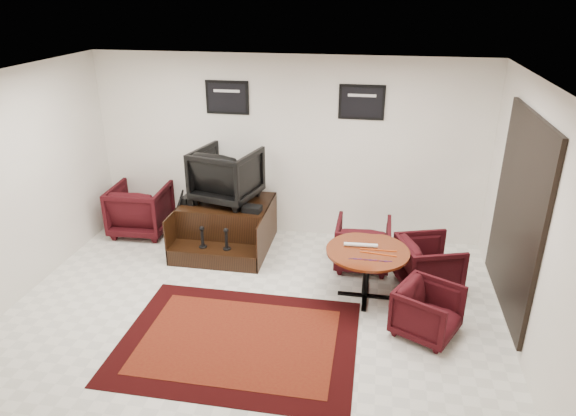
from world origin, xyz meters
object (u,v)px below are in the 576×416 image
object	(u,v)px
shine_chair	(227,172)
table_chair_back	(363,242)
table_chair_corner	(428,309)
meeting_table	(367,256)
armchair_side	(140,207)
shine_podium	(227,226)
table_chair_window	(429,261)

from	to	relation	value
shine_chair	table_chair_back	xyz separation A→B (m)	(2.07, -0.44, -0.75)
table_chair_corner	meeting_table	bearing A→B (deg)	74.86
meeting_table	table_chair_corner	xyz separation A→B (m)	(0.72, -0.65, -0.26)
armchair_side	meeting_table	world-z (taller)	armchair_side
armchair_side	table_chair_back	size ratio (longest dim) A/B	1.15
shine_podium	table_chair_window	bearing A→B (deg)	-13.42
shine_chair	meeting_table	bearing A→B (deg)	163.79
shine_podium	table_chair_corner	distance (m)	3.36
armchair_side	table_chair_corner	bearing A→B (deg)	153.11
shine_podium	table_chair_back	world-z (taller)	table_chair_back
shine_chair	table_chair_window	world-z (taller)	shine_chair
armchair_side	table_chair_corner	distance (m)	4.77
shine_podium	armchair_side	distance (m)	1.50
armchair_side	meeting_table	bearing A→B (deg)	157.62
table_chair_window	table_chair_corner	xyz separation A→B (m)	(-0.08, -1.05, -0.04)
meeting_table	table_chair_corner	bearing A→B (deg)	-42.42
armchair_side	table_chair_corner	world-z (taller)	armchair_side
table_chair_back	table_chair_window	size ratio (longest dim) A/B	1.02
meeting_table	table_chair_corner	world-z (taller)	meeting_table
shine_chair	table_chair_back	world-z (taller)	shine_chair
shine_podium	table_chair_back	bearing A→B (deg)	-8.13
meeting_table	shine_chair	bearing A→B (deg)	150.08
table_chair_back	armchair_side	bearing A→B (deg)	-7.55
table_chair_window	table_chair_corner	world-z (taller)	table_chair_window
table_chair_window	armchair_side	bearing A→B (deg)	60.41
table_chair_back	table_chair_window	xyz separation A→B (m)	(0.87, -0.41, -0.01)
table_chair_corner	armchair_side	bearing A→B (deg)	93.09
armchair_side	table_chair_corner	xyz separation A→B (m)	(4.35, -1.95, -0.11)
meeting_table	shine_podium	bearing A→B (deg)	152.98
shine_podium	table_chair_window	world-z (taller)	table_chair_window
armchair_side	table_chair_window	xyz separation A→B (m)	(4.43, -0.91, -0.06)
shine_podium	meeting_table	distance (m)	2.43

